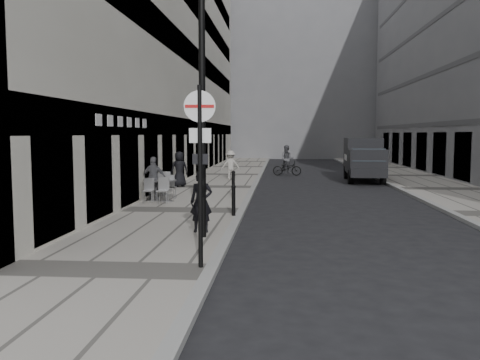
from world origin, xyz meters
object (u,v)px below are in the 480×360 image
object	(u,v)px
sign_post	(200,152)
lamppost	(202,96)
panel_van	(364,157)
walking_man	(201,202)
cyclist	(287,164)

from	to	relation	value
sign_post	lamppost	bearing A→B (deg)	92.90
sign_post	panel_van	xyz separation A→B (m)	(6.21, 19.77, -0.98)
sign_post	lamppost	size ratio (longest dim) A/B	0.55
walking_man	panel_van	bearing A→B (deg)	64.37
cyclist	panel_van	bearing A→B (deg)	-37.85
walking_man	sign_post	world-z (taller)	sign_post
walking_man	panel_van	xyz separation A→B (m)	(6.75, 16.27, 0.46)
walking_man	cyclist	xyz separation A→B (m)	(2.46, 19.87, -0.15)
sign_post	panel_van	bearing A→B (deg)	67.53
sign_post	cyclist	size ratio (longest dim) A/B	1.77
sign_post	cyclist	xyz separation A→B (m)	(1.92, 23.36, -1.59)
walking_man	lamppost	xyz separation A→B (m)	(0.14, -0.63, 2.71)
panel_van	lamppost	bearing A→B (deg)	-108.28
lamppost	sign_post	bearing A→B (deg)	-82.06
lamppost	cyclist	xyz separation A→B (m)	(2.32, 20.50, -2.86)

